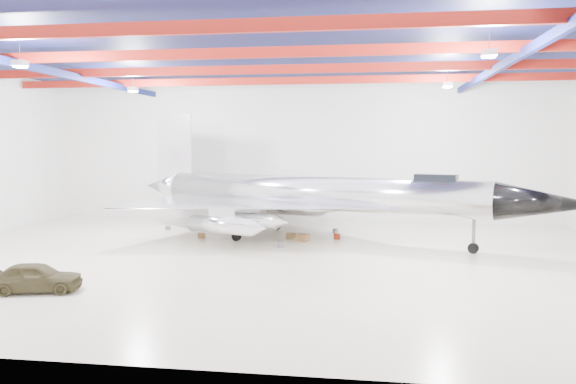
# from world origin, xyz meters

# --- Properties ---
(floor) EXTENTS (40.00, 40.00, 0.00)m
(floor) POSITION_xyz_m (0.00, 0.00, 0.00)
(floor) COLOR beige
(floor) RESTS_ON ground
(wall_back) EXTENTS (40.00, 0.00, 40.00)m
(wall_back) POSITION_xyz_m (0.00, 15.00, 5.50)
(wall_back) COLOR silver
(wall_back) RESTS_ON floor
(ceiling) EXTENTS (40.00, 40.00, 0.00)m
(ceiling) POSITION_xyz_m (0.00, 0.00, 11.00)
(ceiling) COLOR #0A0F38
(ceiling) RESTS_ON wall_back
(ceiling_structure) EXTENTS (39.50, 29.50, 1.08)m
(ceiling_structure) POSITION_xyz_m (0.00, 0.00, 10.32)
(ceiling_structure) COLOR maroon
(ceiling_structure) RESTS_ON ceiling
(jet_aircraft) EXTENTS (29.12, 21.85, 8.21)m
(jet_aircraft) POSITION_xyz_m (2.02, 6.04, 2.69)
(jet_aircraft) COLOR silver
(jet_aircraft) RESTS_ON floor
(jeep) EXTENTS (3.94, 2.32, 1.26)m
(jeep) POSITION_xyz_m (-8.25, -8.19, 0.63)
(jeep) COLOR #3A331D
(jeep) RESTS_ON floor
(crate_ply) EXTENTS (0.54, 0.47, 0.33)m
(crate_ply) POSITION_xyz_m (-5.37, 5.63, 0.17)
(crate_ply) COLOR olive
(crate_ply) RESTS_ON floor
(engine_drum) EXTENTS (0.50, 0.50, 0.37)m
(engine_drum) POSITION_xyz_m (0.24, 3.16, 0.18)
(engine_drum) COLOR #59595B
(engine_drum) RESTS_ON floor
(parts_bin) EXTENTS (0.84, 0.77, 0.47)m
(parts_bin) POSITION_xyz_m (1.31, 5.41, 0.24)
(parts_bin) COLOR olive
(parts_bin) RESTS_ON floor
(crate_small) EXTENTS (0.47, 0.43, 0.27)m
(crate_small) POSITION_xyz_m (-8.81, 8.72, 0.13)
(crate_small) COLOR #59595B
(crate_small) RESTS_ON floor
(tool_chest) EXTENTS (0.56, 0.56, 0.38)m
(tool_chest) POSITION_xyz_m (3.39, 6.41, 0.19)
(tool_chest) COLOR maroon
(tool_chest) RESTS_ON floor
(oil_barrel) EXTENTS (0.62, 0.57, 0.35)m
(oil_barrel) POSITION_xyz_m (0.41, 6.34, 0.18)
(oil_barrel) COLOR olive
(oil_barrel) RESTS_ON floor
(spares_box) EXTENTS (0.37, 0.37, 0.32)m
(spares_box) POSITION_xyz_m (3.13, 8.90, 0.16)
(spares_box) COLOR #59595B
(spares_box) RESTS_ON floor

